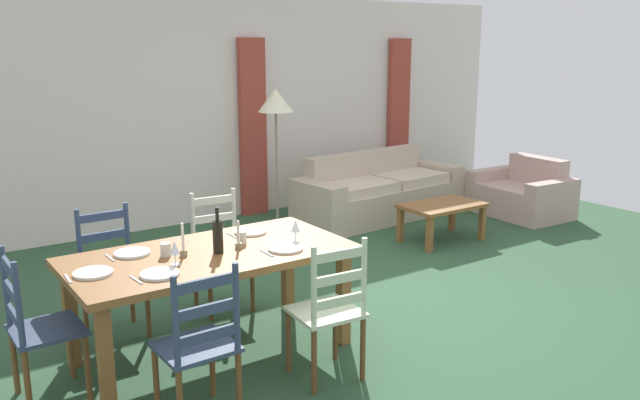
# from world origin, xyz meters

# --- Properties ---
(ground_plane) EXTENTS (9.60, 9.60, 0.02)m
(ground_plane) POSITION_xyz_m (0.00, 0.00, -0.01)
(ground_plane) COLOR #2D5033
(wall_far) EXTENTS (9.60, 0.16, 2.70)m
(wall_far) POSITION_xyz_m (0.00, 3.30, 1.35)
(wall_far) COLOR silver
(wall_far) RESTS_ON ground_plane
(curtain_panel_left) EXTENTS (0.35, 0.08, 2.20)m
(curtain_panel_left) POSITION_xyz_m (0.69, 3.16, 1.10)
(curtain_panel_left) COLOR #9E3D30
(curtain_panel_left) RESTS_ON ground_plane
(curtain_panel_right) EXTENTS (0.35, 0.08, 2.20)m
(curtain_panel_right) POSITION_xyz_m (3.09, 3.16, 1.10)
(curtain_panel_right) COLOR #9E3D30
(curtain_panel_right) RESTS_ON ground_plane
(dining_table) EXTENTS (1.90, 0.96, 0.75)m
(dining_table) POSITION_xyz_m (-1.46, -0.13, 0.66)
(dining_table) COLOR brown
(dining_table) RESTS_ON ground_plane
(dining_chair_near_left) EXTENTS (0.43, 0.41, 0.96)m
(dining_chair_near_left) POSITION_xyz_m (-1.89, -0.87, 0.48)
(dining_chair_near_left) COLOR #2E3E56
(dining_chair_near_left) RESTS_ON ground_plane
(dining_chair_near_right) EXTENTS (0.45, 0.43, 0.96)m
(dining_chair_near_right) POSITION_xyz_m (-1.00, -0.88, 0.48)
(dining_chair_near_right) COLOR beige
(dining_chair_near_right) RESTS_ON ground_plane
(dining_chair_far_left) EXTENTS (0.43, 0.41, 0.96)m
(dining_chair_far_left) POSITION_xyz_m (-1.92, 0.62, 0.48)
(dining_chair_far_left) COLOR navy
(dining_chair_far_left) RESTS_ON ground_plane
(dining_chair_far_right) EXTENTS (0.45, 0.43, 0.96)m
(dining_chair_far_right) POSITION_xyz_m (-1.03, 0.62, 0.48)
(dining_chair_far_right) COLOR beige
(dining_chair_far_right) RESTS_ON ground_plane
(dining_chair_head_west) EXTENTS (0.41, 0.43, 0.96)m
(dining_chair_head_west) POSITION_xyz_m (-2.58, -0.10, 0.48)
(dining_chair_head_west) COLOR #303E58
(dining_chair_head_west) RESTS_ON ground_plane
(dinner_plate_near_left) EXTENTS (0.24, 0.24, 0.02)m
(dinner_plate_near_left) POSITION_xyz_m (-1.91, -0.38, 0.76)
(dinner_plate_near_left) COLOR white
(dinner_plate_near_left) RESTS_ON dining_table
(fork_near_left) EXTENTS (0.03, 0.17, 0.01)m
(fork_near_left) POSITION_xyz_m (-2.06, -0.38, 0.75)
(fork_near_left) COLOR silver
(fork_near_left) RESTS_ON dining_table
(dinner_plate_near_right) EXTENTS (0.24, 0.24, 0.02)m
(dinner_plate_near_right) POSITION_xyz_m (-1.01, -0.38, 0.76)
(dinner_plate_near_right) COLOR white
(dinner_plate_near_right) RESTS_ON dining_table
(fork_near_right) EXTENTS (0.02, 0.17, 0.01)m
(fork_near_right) POSITION_xyz_m (-1.16, -0.38, 0.75)
(fork_near_right) COLOR silver
(fork_near_right) RESTS_ON dining_table
(dinner_plate_far_left) EXTENTS (0.24, 0.24, 0.02)m
(dinner_plate_far_left) POSITION_xyz_m (-1.91, 0.12, 0.76)
(dinner_plate_far_left) COLOR white
(dinner_plate_far_left) RESTS_ON dining_table
(fork_far_left) EXTENTS (0.02, 0.17, 0.01)m
(fork_far_left) POSITION_xyz_m (-2.06, 0.12, 0.75)
(fork_far_left) COLOR silver
(fork_far_left) RESTS_ON dining_table
(dinner_plate_far_right) EXTENTS (0.24, 0.24, 0.02)m
(dinner_plate_far_right) POSITION_xyz_m (-1.01, 0.12, 0.76)
(dinner_plate_far_right) COLOR white
(dinner_plate_far_right) RESTS_ON dining_table
(fork_far_right) EXTENTS (0.02, 0.17, 0.01)m
(fork_far_right) POSITION_xyz_m (-1.16, 0.12, 0.75)
(fork_far_right) COLOR silver
(fork_far_right) RESTS_ON dining_table
(dinner_plate_head_west) EXTENTS (0.24, 0.24, 0.02)m
(dinner_plate_head_west) POSITION_xyz_m (-2.24, -0.13, 0.76)
(dinner_plate_head_west) COLOR white
(dinner_plate_head_west) RESTS_ON dining_table
(fork_head_west) EXTENTS (0.03, 0.17, 0.01)m
(fork_head_west) POSITION_xyz_m (-2.39, -0.13, 0.75)
(fork_head_west) COLOR silver
(fork_head_west) RESTS_ON dining_table
(wine_bottle) EXTENTS (0.07, 0.07, 0.32)m
(wine_bottle) POSITION_xyz_m (-1.42, -0.18, 0.87)
(wine_bottle) COLOR black
(wine_bottle) RESTS_ON dining_table
(wine_glass_near_left) EXTENTS (0.06, 0.06, 0.16)m
(wine_glass_near_left) POSITION_xyz_m (-1.76, -0.25, 0.86)
(wine_glass_near_left) COLOR white
(wine_glass_near_left) RESTS_ON dining_table
(wine_glass_near_right) EXTENTS (0.06, 0.06, 0.16)m
(wine_glass_near_right) POSITION_xyz_m (-0.85, -0.26, 0.86)
(wine_glass_near_right) COLOR white
(wine_glass_near_right) RESTS_ON dining_table
(coffee_cup_primary) EXTENTS (0.07, 0.07, 0.09)m
(coffee_cup_primary) POSITION_xyz_m (-1.19, -0.08, 0.80)
(coffee_cup_primary) COLOR silver
(coffee_cup_primary) RESTS_ON dining_table
(coffee_cup_secondary) EXTENTS (0.07, 0.07, 0.09)m
(coffee_cup_secondary) POSITION_xyz_m (-1.74, -0.04, 0.80)
(coffee_cup_secondary) COLOR silver
(coffee_cup_secondary) RESTS_ON dining_table
(candle_tall) EXTENTS (0.05, 0.05, 0.23)m
(candle_tall) POSITION_xyz_m (-1.64, -0.11, 0.81)
(candle_tall) COLOR #998C66
(candle_tall) RESTS_ON dining_table
(candle_short) EXTENTS (0.05, 0.05, 0.20)m
(candle_short) POSITION_xyz_m (-1.26, -0.17, 0.80)
(candle_short) COLOR #998C66
(candle_short) RESTS_ON dining_table
(couch) EXTENTS (2.34, 0.99, 0.80)m
(couch) POSITION_xyz_m (1.89, 2.16, 0.29)
(couch) COLOR #BDA992
(couch) RESTS_ON ground_plane
(coffee_table) EXTENTS (0.90, 0.56, 0.42)m
(coffee_table) POSITION_xyz_m (1.81, 0.94, 0.36)
(coffee_table) COLOR brown
(coffee_table) RESTS_ON ground_plane
(armchair_upholstered) EXTENTS (0.85, 1.20, 0.72)m
(armchair_upholstered) POSITION_xyz_m (3.51, 1.19, 0.25)
(armchair_upholstered) COLOR #BF9D93
(armchair_upholstered) RESTS_ON ground_plane
(standing_lamp) EXTENTS (0.40, 0.40, 1.64)m
(standing_lamp) POSITION_xyz_m (0.54, 2.34, 1.41)
(standing_lamp) COLOR #332D28
(standing_lamp) RESTS_ON ground_plane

